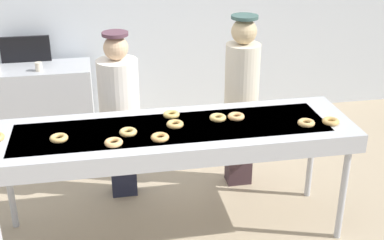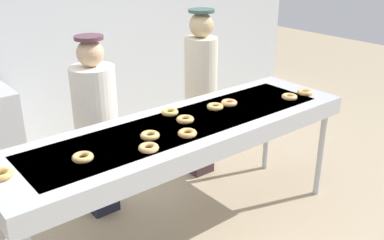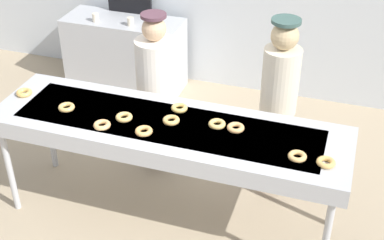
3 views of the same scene
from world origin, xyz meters
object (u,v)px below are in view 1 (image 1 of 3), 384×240
Objects in this scene: glazed_donut_7 at (128,132)px; menu_display at (25,49)px; glazed_donut_10 at (236,117)px; paper_cup_0 at (39,67)px; glazed_donut_6 at (175,124)px; worker_assistant at (119,105)px; glazed_donut_1 at (331,121)px; glazed_donut_8 at (160,137)px; glazed_donut_9 at (114,143)px; fryer_conveyor at (172,137)px; glazed_donut_2 at (306,123)px; glazed_donut_3 at (171,114)px; worker_baker at (241,93)px; glazed_donut_4 at (59,138)px; glazed_donut_5 at (218,118)px; prep_counter at (30,104)px.

menu_display reaches higher than glazed_donut_7.
paper_cup_0 is (-1.74, 1.90, -0.08)m from glazed_donut_10.
worker_assistant reaches higher than glazed_donut_6.
glazed_donut_8 is (-1.39, -0.04, 0.00)m from glazed_donut_1.
glazed_donut_1 is 1.00× the size of glazed_donut_6.
paper_cup_0 is at bearing 108.24° from glazed_donut_9.
glazed_donut_8 is 2.83m from menu_display.
glazed_donut_10 is (-0.73, 0.23, 0.00)m from glazed_donut_1.
fryer_conveyor is 21.24× the size of glazed_donut_2.
glazed_donut_6 is 2.31m from paper_cup_0.
glazed_donut_1 and glazed_donut_3 have the same top height.
fryer_conveyor is at bearing 57.70° from glazed_donut_8.
glazed_donut_3 and glazed_donut_7 have the same top height.
worker_baker is 2.34m from paper_cup_0.
glazed_donut_8 is 0.08× the size of worker_baker.
glazed_donut_4 is 1.00× the size of glazed_donut_5.
fryer_conveyor is 29.54× the size of paper_cup_0.
glazed_donut_5 is at bearing -49.26° from prep_counter.
paper_cup_0 is at bearing 116.24° from glazed_donut_8.
glazed_donut_4 is 0.90m from glazed_donut_6.
glazed_donut_5 reaches higher than fryer_conveyor.
worker_baker is at bearing 42.85° from fryer_conveyor.
glazed_donut_10 is at bearing -47.60° from paper_cup_0.
glazed_donut_7 is at bearing -65.09° from prep_counter.
glazed_donut_2 and glazed_donut_7 have the same top height.
menu_display reaches higher than glazed_donut_1.
glazed_donut_10 is 0.25× the size of menu_display.
prep_counter is (-2.13, 1.40, -0.52)m from worker_baker.
glazed_donut_2 is 1.42m from glazed_donut_7.
glazed_donut_2 is at bearing -3.68° from glazed_donut_7.
glazed_donut_3 and glazed_donut_10 have the same top height.
glazed_donut_10 is (1.42, 0.14, 0.00)m from glazed_donut_4.
glazed_donut_9 is at bearing -71.76° from paper_cup_0.
glazed_donut_7 is at bearing 149.21° from glazed_donut_8.
paper_cup_0 is (-1.22, 1.76, -0.08)m from glazed_donut_3.
glazed_donut_7 is 0.08× the size of worker_baker.
glazed_donut_1 is 1.87m from worker_assistant.
glazed_donut_10 is at bearing -46.93° from prep_counter.
glazed_donut_10 is at bearing 6.19° from glazed_donut_6.
glazed_donut_5 is at bearing 161.15° from glazed_donut_2.
glazed_donut_5 is 1.00× the size of glazed_donut_9.
glazed_donut_8 is 0.95m from worker_assistant.
glazed_donut_4 is at bearing -178.94° from glazed_donut_7.
glazed_donut_2 is at bearing -19.43° from glazed_donut_3.
worker_baker reaches higher than glazed_donut_6.
glazed_donut_9 is 1.00× the size of glazed_donut_10.
glazed_donut_4 is 1.42m from glazed_donut_10.
glazed_donut_7 is at bearing 176.49° from glazed_donut_1.
glazed_donut_1 is at bearing -40.93° from paper_cup_0.
prep_counter is (-0.98, 1.40, -0.49)m from worker_assistant.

